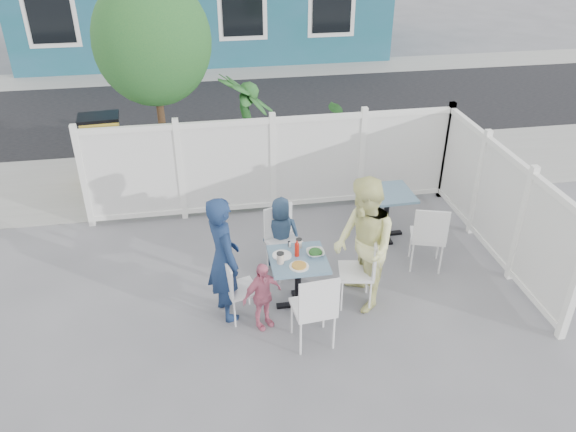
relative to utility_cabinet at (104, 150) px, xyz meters
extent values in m
plane|color=slate|center=(2.71, -4.00, -0.59)|extent=(80.00, 80.00, 0.00)
cube|color=gray|center=(2.71, -0.20, -0.58)|extent=(24.00, 2.60, 0.01)
cube|color=black|center=(2.71, 3.50, -0.58)|extent=(24.00, 5.00, 0.01)
cube|color=gray|center=(2.71, 6.60, -0.58)|extent=(24.00, 1.60, 0.01)
cube|color=black|center=(-0.29, 7.02, 1.01)|extent=(1.20, 0.04, 1.40)
cube|color=black|center=(3.71, 7.02, 1.01)|extent=(1.20, 0.04, 1.40)
cube|color=white|center=(2.81, -1.60, 0.23)|extent=(5.80, 0.04, 1.40)
cube|color=white|center=(2.81, -1.60, 0.97)|extent=(5.86, 0.08, 0.08)
cube|color=white|center=(2.81, -1.60, -0.53)|extent=(5.86, 0.08, 0.12)
cube|color=white|center=(5.71, -3.40, 0.23)|extent=(0.04, 3.60, 1.40)
cube|color=white|center=(5.71, -3.40, 0.97)|extent=(0.08, 3.66, 0.08)
cube|color=white|center=(5.71, -3.40, -0.53)|extent=(0.08, 3.66, 0.12)
cylinder|color=#382316|center=(1.11, -0.70, 0.61)|extent=(0.12, 0.12, 2.40)
ellipsoid|color=#1C5324|center=(1.11, -0.70, 2.01)|extent=(1.80, 1.62, 1.98)
cube|color=gold|center=(0.00, 0.00, 0.00)|extent=(0.66, 0.50, 1.17)
imported|color=#1C5324|center=(2.49, -0.90, 0.45)|extent=(1.28, 1.28, 2.06)
imported|color=#1C5324|center=(4.42, -1.00, 0.15)|extent=(1.59, 1.68, 1.48)
cube|color=#3E5C7A|center=(2.75, -4.10, 0.13)|extent=(0.70, 0.70, 0.04)
cylinder|color=black|center=(2.75, -4.10, -0.23)|extent=(0.08, 0.08, 0.67)
cube|color=black|center=(2.75, -4.10, -0.57)|extent=(0.54, 0.08, 0.04)
cube|color=black|center=(2.75, -4.10, -0.57)|extent=(0.08, 0.54, 0.04)
cube|color=#3E5C7A|center=(4.36, -2.67, 0.14)|extent=(0.72, 0.72, 0.04)
cylinder|color=black|center=(4.36, -2.67, -0.22)|extent=(0.08, 0.08, 0.69)
cube|color=black|center=(4.36, -2.67, -0.57)|extent=(0.56, 0.10, 0.04)
cube|color=black|center=(4.36, -2.67, -0.57)|extent=(0.10, 0.56, 0.04)
cube|color=white|center=(2.03, -4.17, -0.18)|extent=(0.45, 0.46, 0.04)
cube|color=white|center=(1.87, -4.22, 0.05)|extent=(0.13, 0.38, 0.41)
cylinder|color=white|center=(2.14, -3.97, -0.38)|extent=(0.02, 0.02, 0.41)
cylinder|color=white|center=(2.23, -4.29, -0.38)|extent=(0.02, 0.02, 0.41)
cylinder|color=white|center=(1.84, -4.06, -0.38)|extent=(0.02, 0.02, 0.41)
cylinder|color=white|center=(1.93, -4.37, -0.38)|extent=(0.02, 0.02, 0.41)
cube|color=white|center=(3.47, -4.14, -0.12)|extent=(0.49, 0.51, 0.04)
cube|color=white|center=(3.67, -4.18, 0.14)|extent=(0.11, 0.43, 0.47)
cylinder|color=white|center=(3.27, -4.29, -0.35)|extent=(0.02, 0.02, 0.47)
cylinder|color=white|center=(3.34, -3.92, -0.35)|extent=(0.02, 0.02, 0.47)
cylinder|color=white|center=(3.61, -4.36, -0.35)|extent=(0.02, 0.02, 0.47)
cylinder|color=white|center=(3.68, -3.99, -0.35)|extent=(0.02, 0.02, 0.47)
cube|color=white|center=(2.72, -3.35, -0.12)|extent=(0.55, 0.54, 0.04)
cube|color=white|center=(2.65, -3.17, 0.13)|extent=(0.41, 0.18, 0.46)
cylinder|color=white|center=(2.95, -3.45, -0.35)|extent=(0.02, 0.02, 0.46)
cylinder|color=white|center=(2.61, -3.58, -0.35)|extent=(0.02, 0.02, 0.46)
cylinder|color=white|center=(2.82, -3.12, -0.35)|extent=(0.02, 0.02, 0.46)
cylinder|color=white|center=(2.48, -3.25, -0.35)|extent=(0.02, 0.02, 0.46)
cube|color=white|center=(2.80, -4.76, -0.09)|extent=(0.50, 0.48, 0.04)
cube|color=white|center=(2.82, -4.97, 0.18)|extent=(0.46, 0.07, 0.49)
cylinder|color=white|center=(2.58, -4.59, -0.34)|extent=(0.03, 0.03, 0.49)
cylinder|color=white|center=(2.98, -4.56, -0.34)|extent=(0.03, 0.03, 0.49)
cylinder|color=white|center=(2.62, -4.96, -0.34)|extent=(0.03, 0.03, 0.49)
cylinder|color=white|center=(3.01, -4.93, -0.34)|extent=(0.03, 0.03, 0.49)
cube|color=white|center=(4.66, -3.52, -0.10)|extent=(0.56, 0.55, 0.04)
cube|color=white|center=(4.60, -3.72, 0.17)|extent=(0.44, 0.17, 0.48)
cylinder|color=white|center=(4.53, -3.29, -0.34)|extent=(0.03, 0.03, 0.48)
cylinder|color=white|center=(4.90, -3.41, -0.34)|extent=(0.03, 0.03, 0.48)
cylinder|color=white|center=(4.42, -3.64, -0.34)|extent=(0.03, 0.03, 0.48)
cylinder|color=white|center=(4.79, -3.76, -0.34)|extent=(0.03, 0.03, 0.48)
imported|color=navy|center=(1.85, -4.08, 0.23)|extent=(0.56, 0.69, 1.63)
imported|color=#E6E750|center=(3.54, -4.17, 0.29)|extent=(0.73, 0.90, 1.75)
imported|color=#223750|center=(2.68, -3.18, -0.06)|extent=(0.58, 0.45, 1.06)
imported|color=pink|center=(2.26, -4.40, -0.14)|extent=(0.57, 0.43, 0.90)
cylinder|color=white|center=(2.72, -4.28, 0.15)|extent=(0.23, 0.23, 0.01)
cylinder|color=white|center=(2.56, -4.02, 0.15)|extent=(0.24, 0.24, 0.02)
imported|color=white|center=(2.97, -4.06, 0.17)|extent=(0.22, 0.22, 0.05)
cylinder|color=beige|center=(2.52, -4.16, 0.21)|extent=(0.09, 0.09, 0.13)
cylinder|color=beige|center=(2.80, -3.87, 0.20)|extent=(0.07, 0.07, 0.11)
cylinder|color=#B3150A|center=(2.74, -4.05, 0.23)|extent=(0.05, 0.05, 0.18)
cylinder|color=white|center=(2.69, -3.85, 0.18)|extent=(0.03, 0.03, 0.07)
cylinder|color=black|center=(2.68, -3.82, 0.18)|extent=(0.03, 0.03, 0.07)
camera|label=1|loc=(1.68, -9.61, 4.02)|focal=35.00mm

